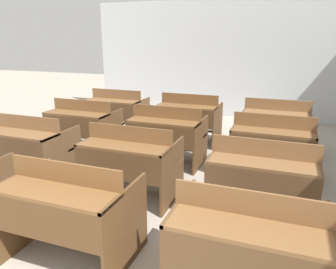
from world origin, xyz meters
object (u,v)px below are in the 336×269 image
object	(u,v)px
bench_back_center	(189,117)
bench_second_center	(130,161)
bench_front_center	(70,209)
bench_second_left	(29,146)
bench_front_right	(248,246)
bench_third_right	(272,145)
bench_back_left	(117,111)
bench_back_right	(276,124)
bench_third_left	(83,125)
bench_third_center	(167,134)
bench_second_right	(262,179)

from	to	relation	value
bench_back_center	bench_second_center	bearing A→B (deg)	-90.15
bench_front_center	bench_second_left	xyz separation A→B (m)	(-1.56, 1.22, 0.00)
bench_front_right	bench_third_right	bearing A→B (deg)	89.63
bench_front_center	bench_third_right	world-z (taller)	same
bench_back_left	bench_front_center	bearing A→B (deg)	-66.93
bench_second_center	bench_third_right	distance (m)	1.98
bench_back_center	bench_back_right	xyz separation A→B (m)	(1.54, 0.00, 0.00)
bench_second_center	bench_back_center	world-z (taller)	same
bench_back_center	bench_back_right	bearing A→B (deg)	0.16
bench_third_left	bench_third_right	bearing A→B (deg)	-0.17
bench_front_right	bench_back_center	xyz separation A→B (m)	(-1.54, 3.63, 0.00)
bench_third_center	bench_back_center	distance (m)	1.19
bench_second_center	bench_back_left	distance (m)	2.86
bench_front_center	bench_back_left	distance (m)	3.96
bench_back_left	bench_back_center	distance (m)	1.53
bench_front_center	bench_third_left	bearing A→B (deg)	122.15
bench_third_center	bench_back_left	bearing A→B (deg)	142.06
bench_front_center	bench_third_center	world-z (taller)	same
bench_front_center	bench_second_left	size ratio (longest dim) A/B	1.00
bench_front_center	bench_second_right	world-z (taller)	same
bench_third_right	bench_third_center	bearing A→B (deg)	179.72
bench_third_center	bench_back_center	xyz separation A→B (m)	(-0.00, 1.19, 0.00)
bench_front_right	bench_back_left	distance (m)	4.75
bench_front_right	bench_third_right	distance (m)	2.43
bench_third_center	bench_front_right	bearing A→B (deg)	-57.81
bench_back_right	bench_third_center	bearing A→B (deg)	-142.26
bench_second_left	bench_second_center	bearing A→B (deg)	0.11
bench_front_center	bench_front_right	bearing A→B (deg)	0.23
bench_third_left	bench_back_right	world-z (taller)	same
bench_third_left	bench_second_left	bearing A→B (deg)	-91.09
bench_third_right	bench_back_left	xyz separation A→B (m)	(-3.08, 1.20, 0.00)
bench_third_right	bench_back_center	world-z (taller)	same
bench_second_left	bench_second_right	xyz separation A→B (m)	(3.07, 0.01, 0.00)
bench_third_left	bench_front_right	bearing A→B (deg)	-38.64
bench_front_center	bench_back_right	bearing A→B (deg)	67.34
bench_front_right	bench_second_right	world-z (taller)	same
bench_back_right	bench_back_center	bearing A→B (deg)	-179.84
bench_front_right	bench_back_right	size ratio (longest dim) A/B	1.00
bench_front_center	bench_front_right	distance (m)	1.52
bench_third_center	bench_third_right	distance (m)	1.55
bench_second_left	bench_back_left	bearing A→B (deg)	89.72
bench_front_right	bench_second_left	distance (m)	3.31
bench_second_right	bench_third_right	xyz separation A→B (m)	(0.02, 1.21, 0.00)
bench_front_center	bench_third_center	xyz separation A→B (m)	(-0.02, 2.45, 0.00)
bench_second_left	bench_front_center	bearing A→B (deg)	-37.96
bench_second_left	bench_third_center	xyz separation A→B (m)	(1.54, 1.23, 0.00)
bench_back_left	bench_back_right	size ratio (longest dim) A/B	1.00
bench_back_left	bench_third_right	bearing A→B (deg)	-21.28
bench_second_left	bench_back_right	world-z (taller)	same
bench_second_right	bench_back_center	xyz separation A→B (m)	(-1.53, 2.40, 0.00)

